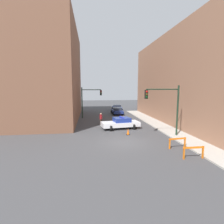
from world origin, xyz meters
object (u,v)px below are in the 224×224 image
object	(u,v)px
parked_car_mid	(117,107)
pedestrian_crossing	(101,119)
barrier_front	(194,150)
parked_car_near	(117,111)
police_car	(121,123)
traffic_cone	(128,132)
traffic_light_far	(89,98)
traffic_light_near	(167,103)
barrier_mid	(177,141)

from	to	relation	value
parked_car_mid	pedestrian_crossing	bearing A→B (deg)	-104.90
barrier_front	parked_car_near	bearing A→B (deg)	94.93
police_car	parked_car_near	distance (m)	12.53
parked_car_mid	pedestrian_crossing	size ratio (longest dim) A/B	2.62
traffic_cone	traffic_light_far	bearing A→B (deg)	110.11
traffic_light_near	pedestrian_crossing	bearing A→B (deg)	133.36
barrier_front	police_car	bearing A→B (deg)	109.12
traffic_light_near	traffic_cone	xyz separation A→B (m)	(-3.76, 1.25, -3.21)
pedestrian_crossing	barrier_mid	size ratio (longest dim) A/B	1.04
police_car	parked_car_near	bearing A→B (deg)	-15.04
pedestrian_crossing	traffic_light_near	bearing A→B (deg)	142.39
traffic_light_near	police_car	world-z (taller)	traffic_light_near
traffic_light_near	pedestrian_crossing	world-z (taller)	traffic_light_near
traffic_light_near	traffic_cone	distance (m)	5.10
police_car	barrier_front	world-z (taller)	police_car
pedestrian_crossing	parked_car_near	bearing A→B (deg)	-102.26
traffic_light_far	barrier_front	xyz separation A→B (m)	(7.45, -18.74, -2.78)
traffic_light_far	pedestrian_crossing	bearing A→B (deg)	-74.86
parked_car_near	parked_car_mid	xyz separation A→B (m)	(0.94, 6.21, 0.00)
traffic_light_far	police_car	distance (m)	9.97
parked_car_near	traffic_cone	distance (m)	15.41
traffic_light_near	traffic_light_far	bearing A→B (deg)	121.88
barrier_mid	pedestrian_crossing	bearing A→B (deg)	119.05
barrier_front	barrier_mid	world-z (taller)	same
traffic_light_near	parked_car_mid	size ratio (longest dim) A/B	1.20
parked_car_near	barrier_front	bearing A→B (deg)	-84.58
parked_car_near	parked_car_mid	bearing A→B (deg)	81.90
parked_car_near	barrier_mid	world-z (taller)	parked_car_near
traffic_light_far	traffic_light_near	bearing A→B (deg)	-58.12
traffic_light_far	traffic_cone	distance (m)	12.80
traffic_light_far	traffic_cone	world-z (taller)	traffic_light_far
traffic_light_near	barrier_mid	xyz separation A→B (m)	(-0.62, -3.60, -2.91)
traffic_light_near	pedestrian_crossing	distance (m)	9.64
traffic_light_near	parked_car_near	distance (m)	17.04
traffic_cone	barrier_front	bearing A→B (deg)	-65.80
parked_car_mid	parked_car_near	bearing A→B (deg)	-96.92
traffic_cone	barrier_mid	bearing A→B (deg)	-57.05
traffic_light_far	police_car	xyz separation A→B (m)	(3.98, -8.74, -2.67)
barrier_front	barrier_mid	xyz separation A→B (m)	(-0.04, 2.23, 0.00)
barrier_mid	traffic_cone	xyz separation A→B (m)	(-3.14, 4.84, -0.30)
traffic_light_near	parked_car_near	bearing A→B (deg)	98.62
pedestrian_crossing	barrier_mid	distance (m)	11.82
traffic_light_far	parked_car_near	xyz separation A→B (m)	(5.52, 3.69, -2.72)
barrier_front	barrier_mid	bearing A→B (deg)	91.01
police_car	barrier_mid	world-z (taller)	police_car
parked_car_mid	traffic_cone	distance (m)	21.68
traffic_cone	pedestrian_crossing	bearing A→B (deg)	115.34
traffic_light_near	pedestrian_crossing	size ratio (longest dim) A/B	3.13
police_car	barrier_mid	size ratio (longest dim) A/B	3.08
traffic_light_far	barrier_front	bearing A→B (deg)	-68.32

